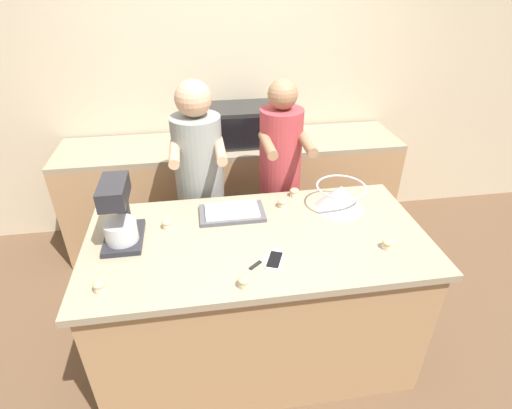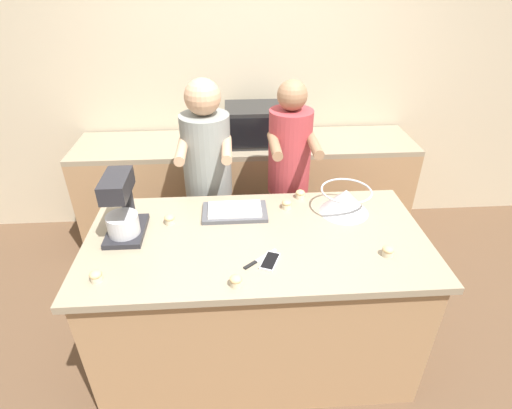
# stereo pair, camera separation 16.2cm
# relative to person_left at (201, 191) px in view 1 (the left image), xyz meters

# --- Properties ---
(ground_plane) EXTENTS (16.00, 16.00, 0.00)m
(ground_plane) POSITION_rel_person_left_xyz_m (0.29, -0.68, -0.86)
(ground_plane) COLOR brown
(back_wall) EXTENTS (10.00, 0.06, 2.70)m
(back_wall) POSITION_rel_person_left_xyz_m (0.29, 1.00, 0.49)
(back_wall) COLOR beige
(back_wall) RESTS_ON ground_plane
(island_counter) EXTENTS (1.86, 0.93, 0.93)m
(island_counter) POSITION_rel_person_left_xyz_m (0.29, -0.68, -0.39)
(island_counter) COLOR #A87F56
(island_counter) RESTS_ON ground_plane
(back_counter) EXTENTS (2.80, 0.60, 0.93)m
(back_counter) POSITION_rel_person_left_xyz_m (0.29, 0.65, -0.39)
(back_counter) COLOR #A87F56
(back_counter) RESTS_ON ground_plane
(person_left) EXTENTS (0.34, 0.50, 1.62)m
(person_left) POSITION_rel_person_left_xyz_m (0.00, 0.00, 0.00)
(person_left) COLOR #232328
(person_left) RESTS_ON ground_plane
(person_right) EXTENTS (0.31, 0.48, 1.60)m
(person_right) POSITION_rel_person_left_xyz_m (0.56, -0.00, -0.00)
(person_right) COLOR #232328
(person_right) RESTS_ON ground_plane
(stand_mixer) EXTENTS (0.20, 0.30, 0.36)m
(stand_mixer) POSITION_rel_person_left_xyz_m (-0.43, -0.60, 0.23)
(stand_mixer) COLOR #232328
(stand_mixer) RESTS_ON island_counter
(mixing_bowl) EXTENTS (0.30, 0.30, 0.15)m
(mixing_bowl) POSITION_rel_person_left_xyz_m (0.83, -0.46, 0.15)
(mixing_bowl) COLOR #BCBCC1
(mixing_bowl) RESTS_ON island_counter
(baking_tray) EXTENTS (0.38, 0.22, 0.04)m
(baking_tray) POSITION_rel_person_left_xyz_m (0.17, -0.44, 0.08)
(baking_tray) COLOR #4C4C51
(baking_tray) RESTS_ON island_counter
(microwave_oven) EXTENTS (0.53, 0.39, 0.30)m
(microwave_oven) POSITION_rel_person_left_xyz_m (0.39, 0.64, 0.23)
(microwave_oven) COLOR black
(microwave_oven) RESTS_ON back_counter
(cell_phone) EXTENTS (0.12, 0.16, 0.01)m
(cell_phone) POSITION_rel_person_left_xyz_m (0.34, -0.90, 0.07)
(cell_phone) COLOR silver
(cell_phone) RESTS_ON island_counter
(knife) EXTENTS (0.18, 0.15, 0.01)m
(knife) POSITION_rel_person_left_xyz_m (0.28, -0.88, 0.07)
(knife) COLOR #BCBCC1
(knife) RESTS_ON island_counter
(cupcake_0) EXTENTS (0.06, 0.06, 0.06)m
(cupcake_0) POSITION_rel_person_left_xyz_m (0.95, -0.88, 0.09)
(cupcake_0) COLOR beige
(cupcake_0) RESTS_ON island_counter
(cupcake_1) EXTENTS (0.06, 0.06, 0.06)m
(cupcake_1) POSITION_rel_person_left_xyz_m (0.59, -0.28, 0.09)
(cupcake_1) COLOR beige
(cupcake_1) RESTS_ON island_counter
(cupcake_2) EXTENTS (0.06, 0.06, 0.06)m
(cupcake_2) POSITION_rel_person_left_xyz_m (0.17, -1.05, 0.09)
(cupcake_2) COLOR beige
(cupcake_2) RESTS_ON island_counter
(cupcake_3) EXTENTS (0.06, 0.06, 0.06)m
(cupcake_3) POSITION_rel_person_left_xyz_m (0.49, -0.39, 0.09)
(cupcake_3) COLOR beige
(cupcake_3) RESTS_ON island_counter
(cupcake_4) EXTENTS (0.06, 0.06, 0.06)m
(cupcake_4) POSITION_rel_person_left_xyz_m (-0.20, -0.51, 0.09)
(cupcake_4) COLOR beige
(cupcake_4) RESTS_ON island_counter
(cupcake_5) EXTENTS (0.06, 0.06, 0.06)m
(cupcake_5) POSITION_rel_person_left_xyz_m (-0.49, -0.98, 0.09)
(cupcake_5) COLOR beige
(cupcake_5) RESTS_ON island_counter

